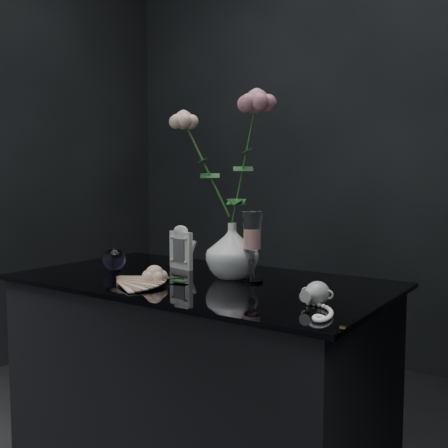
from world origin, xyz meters
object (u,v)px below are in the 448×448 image
Objects in this scene: picture_frame at (181,247)px; loose_rose at (154,275)px; pearl_jar at (317,292)px; wine_glass at (252,247)px; vase at (232,251)px; paperweight at (114,259)px.

picture_frame is 0.90× the size of loose_rose.
wine_glass is at bearing 148.34° from pearl_jar.
vase is at bearing 2.39° from picture_frame.
picture_frame reaches higher than paperweight.
wine_glass is 0.30m from picture_frame.
paperweight is 0.46× the size of loose_rose.
loose_rose is 0.46m from pearl_jar.
loose_rose is (0.09, -0.23, -0.04)m from picture_frame.
wine_glass is 2.76× the size of paperweight.
picture_frame is (-0.22, 0.04, -0.01)m from vase.
loose_rose is at bearing -55.19° from picture_frame.
loose_rose is (0.24, -0.09, -0.01)m from paperweight.
pearl_jar is at bearing 26.54° from loose_rose.
vase is 0.37m from pearl_jar.
pearl_jar is (0.55, -0.19, -0.04)m from picture_frame.
loose_rose is 0.77× the size of pearl_jar.
wine_glass reaches higher than pearl_jar.
wine_glass reaches higher than picture_frame.
vase is 0.80× the size of pearl_jar.
vase is at bearing 167.13° from wine_glass.
paperweight is (-0.44, -0.09, -0.06)m from wine_glass.
vase is at bearing 15.98° from paperweight.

